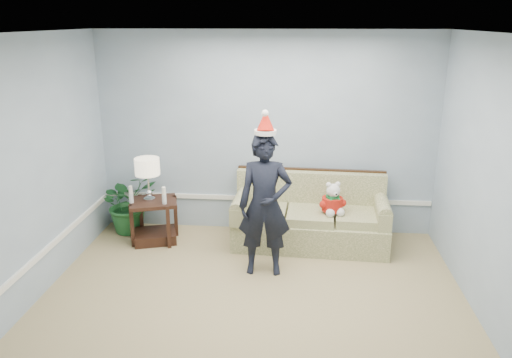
{
  "coord_description": "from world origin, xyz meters",
  "views": [
    {
      "loc": [
        0.45,
        -3.98,
        2.82
      ],
      "look_at": [
        -0.05,
        1.55,
        1.03
      ],
      "focal_mm": 35.0,
      "sensor_mm": 36.0,
      "label": 1
    }
  ],
  "objects": [
    {
      "name": "table_lamp",
      "position": [
        -1.47,
        1.95,
        1.0
      ],
      "size": [
        0.32,
        0.32,
        0.56
      ],
      "color": "silver",
      "rests_on": "side_table"
    },
    {
      "name": "teddy_bear",
      "position": [
        0.88,
        1.92,
        0.63
      ],
      "size": [
        0.33,
        0.33,
        0.42
      ],
      "rotation": [
        0.0,
        0.0,
        0.31
      ],
      "color": "silver",
      "rests_on": "sofa"
    },
    {
      "name": "candle_pair",
      "position": [
        -1.46,
        1.84,
        0.67
      ],
      "size": [
        0.49,
        0.06,
        0.22
      ],
      "color": "silver",
      "rests_on": "side_table"
    },
    {
      "name": "houseplant",
      "position": [
        -1.86,
        2.24,
        0.42
      ],
      "size": [
        0.99,
        0.99,
        0.84
      ],
      "primitive_type": "imported",
      "rotation": [
        0.0,
        0.0,
        0.78
      ],
      "color": "#1D5928",
      "rests_on": "room_shell"
    },
    {
      "name": "wainscot_trim",
      "position": [
        -1.18,
        1.18,
        0.45
      ],
      "size": [
        4.49,
        4.99,
        0.06
      ],
      "color": "white",
      "rests_on": "room_shell"
    },
    {
      "name": "sofa",
      "position": [
        0.61,
        2.09,
        0.33
      ],
      "size": [
        2.0,
        0.92,
        0.92
      ],
      "rotation": [
        0.0,
        0.0,
        -0.04
      ],
      "color": "#4B5B2B",
      "rests_on": "room_shell"
    },
    {
      "name": "room_shell",
      "position": [
        0.0,
        0.0,
        1.35
      ],
      "size": [
        4.54,
        5.04,
        2.74
      ],
      "color": "tan",
      "rests_on": "ground"
    },
    {
      "name": "santa_hat",
      "position": [
        0.08,
        1.26,
        1.76
      ],
      "size": [
        0.25,
        0.28,
        0.28
      ],
      "rotation": [
        0.0,
        0.0,
        0.05
      ],
      "color": "silver",
      "rests_on": "man"
    },
    {
      "name": "side_table",
      "position": [
        -1.42,
        1.94,
        0.22
      ],
      "size": [
        0.71,
        0.65,
        0.57
      ],
      "rotation": [
        0.0,
        0.0,
        0.3
      ],
      "color": "#311A12",
      "rests_on": "room_shell"
    },
    {
      "name": "man",
      "position": [
        0.08,
        1.24,
        0.82
      ],
      "size": [
        0.62,
        0.42,
        1.65
      ],
      "primitive_type": "imported",
      "rotation": [
        0.0,
        0.0,
        0.05
      ],
      "color": "black",
      "rests_on": "room_shell"
    }
  ]
}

